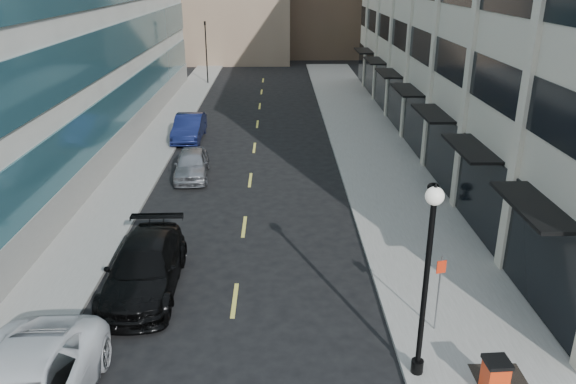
{
  "coord_description": "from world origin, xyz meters",
  "views": [
    {
      "loc": [
        1.54,
        -8.68,
        10.58
      ],
      "look_at": [
        1.89,
        10.67,
        2.96
      ],
      "focal_mm": 35.0,
      "sensor_mm": 36.0,
      "label": 1
    }
  ],
  "objects_px": {
    "sign_post": "(439,283)",
    "car_silver_sedan": "(192,164)",
    "car_black_pickup": "(144,268)",
    "trash_bin": "(495,375)",
    "car_blue_sedan": "(189,127)",
    "urn_planter": "(433,189)",
    "traffic_signal": "(205,25)",
    "lamppost": "(427,267)"
  },
  "relations": [
    {
      "from": "sign_post",
      "to": "car_silver_sedan",
      "type": "bearing_deg",
      "value": 110.45
    },
    {
      "from": "car_black_pickup",
      "to": "trash_bin",
      "type": "relative_size",
      "value": 5.72
    },
    {
      "from": "car_blue_sedan",
      "to": "urn_planter",
      "type": "distance_m",
      "value": 17.61
    },
    {
      "from": "traffic_signal",
      "to": "urn_planter",
      "type": "xyz_separation_m",
      "value": [
        14.61,
        -31.26,
        -5.06
      ]
    },
    {
      "from": "car_blue_sedan",
      "to": "trash_bin",
      "type": "bearing_deg",
      "value": -64.84
    },
    {
      "from": "car_silver_sedan",
      "to": "lamppost",
      "type": "xyz_separation_m",
      "value": [
        8.57,
        -16.52,
        2.72
      ]
    },
    {
      "from": "car_black_pickup",
      "to": "lamppost",
      "type": "distance_m",
      "value": 10.16
    },
    {
      "from": "traffic_signal",
      "to": "lamppost",
      "type": "relative_size",
      "value": 1.23
    },
    {
      "from": "traffic_signal",
      "to": "sign_post",
      "type": "bearing_deg",
      "value": -74.17
    },
    {
      "from": "traffic_signal",
      "to": "trash_bin",
      "type": "relative_size",
      "value": 6.65
    },
    {
      "from": "trash_bin",
      "to": "lamppost",
      "type": "xyz_separation_m",
      "value": [
        -1.82,
        0.86,
        2.76
      ]
    },
    {
      "from": "traffic_signal",
      "to": "car_silver_sedan",
      "type": "bearing_deg",
      "value": -85.22
    },
    {
      "from": "urn_planter",
      "to": "car_black_pickup",
      "type": "bearing_deg",
      "value": -147.11
    },
    {
      "from": "car_silver_sedan",
      "to": "urn_planter",
      "type": "distance_m",
      "value": 12.88
    },
    {
      "from": "trash_bin",
      "to": "urn_planter",
      "type": "relative_size",
      "value": 1.25
    },
    {
      "from": "car_blue_sedan",
      "to": "lamppost",
      "type": "bearing_deg",
      "value": -67.68
    },
    {
      "from": "car_black_pickup",
      "to": "car_silver_sedan",
      "type": "relative_size",
      "value": 1.34
    },
    {
      "from": "sign_post",
      "to": "traffic_signal",
      "type": "bearing_deg",
      "value": 92.77
    },
    {
      "from": "car_black_pickup",
      "to": "car_blue_sedan",
      "type": "bearing_deg",
      "value": 92.46
    },
    {
      "from": "car_black_pickup",
      "to": "sign_post",
      "type": "distance_m",
      "value": 10.03
    },
    {
      "from": "traffic_signal",
      "to": "sign_post",
      "type": "relative_size",
      "value": 2.7
    },
    {
      "from": "traffic_signal",
      "to": "sign_post",
      "type": "height_order",
      "value": "traffic_signal"
    },
    {
      "from": "traffic_signal",
      "to": "lamppost",
      "type": "distance_m",
      "value": 45.38
    },
    {
      "from": "lamppost",
      "to": "car_silver_sedan",
      "type": "bearing_deg",
      "value": 117.43
    },
    {
      "from": "trash_bin",
      "to": "urn_planter",
      "type": "xyz_separation_m",
      "value": [
        1.91,
        13.6,
        -0.05
      ]
    },
    {
      "from": "traffic_signal",
      "to": "car_blue_sedan",
      "type": "height_order",
      "value": "traffic_signal"
    },
    {
      "from": "car_blue_sedan",
      "to": "lamppost",
      "type": "distance_m",
      "value": 26.06
    },
    {
      "from": "trash_bin",
      "to": "lamppost",
      "type": "height_order",
      "value": "lamppost"
    },
    {
      "from": "lamppost",
      "to": "urn_planter",
      "type": "bearing_deg",
      "value": 73.67
    },
    {
      "from": "sign_post",
      "to": "urn_planter",
      "type": "xyz_separation_m",
      "value": [
        2.71,
        10.72,
        -1.14
      ]
    },
    {
      "from": "sign_post",
      "to": "urn_planter",
      "type": "distance_m",
      "value": 11.11
    },
    {
      "from": "car_silver_sedan",
      "to": "car_blue_sedan",
      "type": "xyz_separation_m",
      "value": [
        -1.23,
        7.48,
        0.07
      ]
    },
    {
      "from": "car_black_pickup",
      "to": "lamppost",
      "type": "relative_size",
      "value": 1.06
    },
    {
      "from": "traffic_signal",
      "to": "sign_post",
      "type": "xyz_separation_m",
      "value": [
        11.9,
        -41.98,
        -3.92
      ]
    },
    {
      "from": "car_blue_sedan",
      "to": "trash_bin",
      "type": "height_order",
      "value": "car_blue_sedan"
    },
    {
      "from": "trash_bin",
      "to": "lamppost",
      "type": "bearing_deg",
      "value": 151.35
    },
    {
      "from": "traffic_signal",
      "to": "sign_post",
      "type": "distance_m",
      "value": 43.81
    },
    {
      "from": "traffic_signal",
      "to": "car_black_pickup",
      "type": "relative_size",
      "value": 1.16
    },
    {
      "from": "car_silver_sedan",
      "to": "sign_post",
      "type": "height_order",
      "value": "sign_post"
    },
    {
      "from": "traffic_signal",
      "to": "car_blue_sedan",
      "type": "bearing_deg",
      "value": -86.94
    },
    {
      "from": "traffic_signal",
      "to": "car_silver_sedan",
      "type": "relative_size",
      "value": 1.56
    },
    {
      "from": "lamppost",
      "to": "urn_planter",
      "type": "height_order",
      "value": "lamppost"
    }
  ]
}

